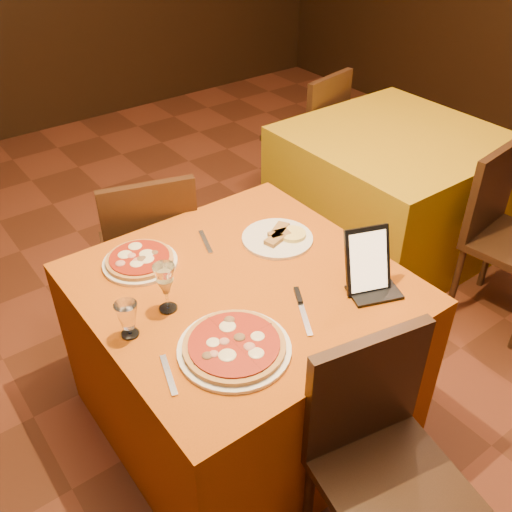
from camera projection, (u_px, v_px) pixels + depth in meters
floor at (291, 364)px, 2.80m from camera, size 6.00×7.00×0.01m
main_table at (243, 354)px, 2.33m from camera, size 1.10×1.10×0.75m
side_table at (390, 193)px, 3.40m from camera, size 1.10×1.10×0.75m
chair_main_near at (392, 483)px, 1.77m from camera, size 0.45×0.45×0.91m
chair_main_far at (148, 249)px, 2.80m from camera, size 0.49×0.49×0.91m
chair_side_far at (303, 136)px, 3.87m from camera, size 0.47×0.47×0.91m
pizza_near at (234, 347)px, 1.81m from camera, size 0.37×0.37×0.03m
pizza_far at (140, 261)px, 2.19m from camera, size 0.29×0.29×0.03m
cutlet_dish at (277, 237)px, 2.33m from camera, size 0.29×0.29×0.03m
wine_glass at (166, 288)px, 1.93m from camera, size 0.08×0.08×0.19m
water_glass at (128, 320)px, 1.85m from camera, size 0.09×0.09×0.13m
tablet at (368, 260)px, 2.02m from camera, size 0.19×0.15×0.23m
knife at (303, 312)px, 1.97m from camera, size 0.13×0.22×0.01m
fork_near at (169, 375)px, 1.74m from camera, size 0.07×0.17×0.01m
fork_far at (206, 242)px, 2.32m from camera, size 0.07×0.17×0.01m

